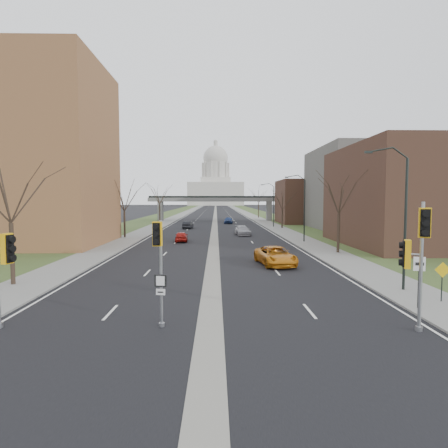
{
  "coord_description": "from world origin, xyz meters",
  "views": [
    {
      "loc": [
        0.28,
        -16.43,
        5.68
      ],
      "look_at": [
        0.9,
        12.27,
        3.75
      ],
      "focal_mm": 30.0,
      "sensor_mm": 36.0,
      "label": 1
    }
  ],
  "objects_px": {
    "signal_pole_median": "(159,254)",
    "signal_pole_right": "(417,247)",
    "car_right_far": "(228,220)",
    "car_right_near": "(275,256)",
    "car_left_near": "(181,237)",
    "speed_limit_sign": "(419,273)",
    "car_right_mid": "(242,231)",
    "car_left_far": "(188,225)",
    "warning_sign": "(442,276)"
  },
  "relations": [
    {
      "from": "signal_pole_right",
      "to": "car_left_far",
      "type": "xyz_separation_m",
      "value": [
        -13.82,
        56.13,
        -2.94
      ]
    },
    {
      "from": "warning_sign",
      "to": "signal_pole_median",
      "type": "bearing_deg",
      "value": -161.06
    },
    {
      "from": "car_left_far",
      "to": "car_right_far",
      "type": "distance_m",
      "value": 16.62
    },
    {
      "from": "signal_pole_right",
      "to": "warning_sign",
      "type": "xyz_separation_m",
      "value": [
        3.79,
        4.3,
        -2.12
      ]
    },
    {
      "from": "car_right_near",
      "to": "car_right_far",
      "type": "relative_size",
      "value": 1.24
    },
    {
      "from": "car_right_near",
      "to": "car_left_near",
      "type": "bearing_deg",
      "value": 110.69
    },
    {
      "from": "car_right_near",
      "to": "car_right_far",
      "type": "height_order",
      "value": "car_right_near"
    },
    {
      "from": "car_right_far",
      "to": "warning_sign",
      "type": "bearing_deg",
      "value": -76.42
    },
    {
      "from": "car_left_near",
      "to": "car_right_near",
      "type": "height_order",
      "value": "car_right_near"
    },
    {
      "from": "car_left_far",
      "to": "car_right_near",
      "type": "relative_size",
      "value": 0.75
    },
    {
      "from": "signal_pole_median",
      "to": "signal_pole_right",
      "type": "xyz_separation_m",
      "value": [
        10.91,
        -0.66,
        0.34
      ]
    },
    {
      "from": "signal_pole_median",
      "to": "car_right_mid",
      "type": "bearing_deg",
      "value": 90.83
    },
    {
      "from": "speed_limit_sign",
      "to": "car_left_far",
      "type": "bearing_deg",
      "value": 119.37
    },
    {
      "from": "speed_limit_sign",
      "to": "car_left_far",
      "type": "xyz_separation_m",
      "value": [
        -15.69,
        52.97,
        -1.22
      ]
    },
    {
      "from": "signal_pole_median",
      "to": "speed_limit_sign",
      "type": "bearing_deg",
      "value": 20.81
    },
    {
      "from": "car_right_mid",
      "to": "warning_sign",
      "type": "bearing_deg",
      "value": -83.98
    },
    {
      "from": "car_left_near",
      "to": "car_right_mid",
      "type": "xyz_separation_m",
      "value": [
        8.75,
        8.62,
        0.05
      ]
    },
    {
      "from": "car_right_far",
      "to": "speed_limit_sign",
      "type": "bearing_deg",
      "value": -78.16
    },
    {
      "from": "car_left_far",
      "to": "car_right_near",
      "type": "bearing_deg",
      "value": 110.36
    },
    {
      "from": "warning_sign",
      "to": "car_right_near",
      "type": "xyz_separation_m",
      "value": [
        -7.13,
        12.06,
        -0.73
      ]
    },
    {
      "from": "car_right_far",
      "to": "car_right_near",
      "type": "bearing_deg",
      "value": -82.11
    },
    {
      "from": "signal_pole_median",
      "to": "car_left_far",
      "type": "height_order",
      "value": "signal_pole_median"
    },
    {
      "from": "signal_pole_right",
      "to": "car_right_far",
      "type": "xyz_separation_m",
      "value": [
        -5.57,
        70.56,
        -2.86
      ]
    },
    {
      "from": "car_left_near",
      "to": "speed_limit_sign",
      "type": "bearing_deg",
      "value": 112.5
    },
    {
      "from": "signal_pole_right",
      "to": "warning_sign",
      "type": "height_order",
      "value": "signal_pole_right"
    },
    {
      "from": "signal_pole_median",
      "to": "signal_pole_right",
      "type": "distance_m",
      "value": 10.94
    },
    {
      "from": "signal_pole_median",
      "to": "warning_sign",
      "type": "distance_m",
      "value": 15.25
    },
    {
      "from": "car_left_near",
      "to": "car_right_far",
      "type": "relative_size",
      "value": 0.87
    },
    {
      "from": "speed_limit_sign",
      "to": "warning_sign",
      "type": "bearing_deg",
      "value": 43.65
    },
    {
      "from": "speed_limit_sign",
      "to": "car_right_mid",
      "type": "relative_size",
      "value": 0.52
    },
    {
      "from": "signal_pole_median",
      "to": "car_left_far",
      "type": "relative_size",
      "value": 1.11
    },
    {
      "from": "signal_pole_median",
      "to": "speed_limit_sign",
      "type": "height_order",
      "value": "signal_pole_median"
    },
    {
      "from": "signal_pole_median",
      "to": "car_right_near",
      "type": "bearing_deg",
      "value": 74.01
    },
    {
      "from": "car_right_near",
      "to": "car_right_far",
      "type": "bearing_deg",
      "value": 84.42
    },
    {
      "from": "speed_limit_sign",
      "to": "car_right_near",
      "type": "xyz_separation_m",
      "value": [
        -5.22,
        13.2,
        -1.13
      ]
    },
    {
      "from": "signal_pole_median",
      "to": "car_left_far",
      "type": "distance_m",
      "value": 55.61
    },
    {
      "from": "car_left_near",
      "to": "car_right_far",
      "type": "bearing_deg",
      "value": -104.84
    },
    {
      "from": "signal_pole_right",
      "to": "car_left_near",
      "type": "relative_size",
      "value": 1.38
    },
    {
      "from": "car_right_far",
      "to": "signal_pole_right",
      "type": "bearing_deg",
      "value": -79.94
    },
    {
      "from": "car_left_far",
      "to": "car_right_far",
      "type": "bearing_deg",
      "value": -114.15
    },
    {
      "from": "signal_pole_right",
      "to": "car_left_far",
      "type": "relative_size",
      "value": 1.31
    },
    {
      "from": "car_left_far",
      "to": "car_right_mid",
      "type": "bearing_deg",
      "value": 131.08
    },
    {
      "from": "signal_pole_median",
      "to": "car_right_mid",
      "type": "distance_m",
      "value": 42.71
    },
    {
      "from": "signal_pole_right",
      "to": "car_left_far",
      "type": "distance_m",
      "value": 57.88
    },
    {
      "from": "signal_pole_right",
      "to": "speed_limit_sign",
      "type": "height_order",
      "value": "signal_pole_right"
    },
    {
      "from": "signal_pole_right",
      "to": "warning_sign",
      "type": "distance_m",
      "value": 6.11
    },
    {
      "from": "signal_pole_median",
      "to": "warning_sign",
      "type": "bearing_deg",
      "value": 23.66
    },
    {
      "from": "speed_limit_sign",
      "to": "car_right_mid",
      "type": "xyz_separation_m",
      "value": [
        -6.17,
        39.62,
        -1.2
      ]
    },
    {
      "from": "speed_limit_sign",
      "to": "car_right_near",
      "type": "height_order",
      "value": "speed_limit_sign"
    },
    {
      "from": "signal_pole_median",
      "to": "signal_pole_right",
      "type": "relative_size",
      "value": 0.85
    }
  ]
}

